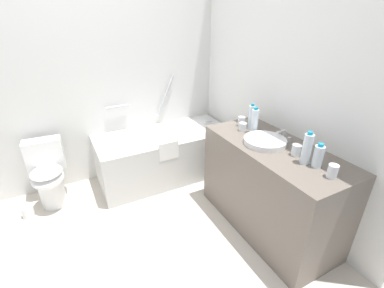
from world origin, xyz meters
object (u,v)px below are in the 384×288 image
at_px(toilet, 48,175).
at_px(bathtub, 165,153).
at_px(drinking_glass_0, 333,171).
at_px(drinking_glass_3, 243,127).
at_px(water_bottle_0, 318,156).
at_px(toilet_paper_roll, 28,211).
at_px(water_bottle_2, 307,149).
at_px(water_bottle_1, 255,121).
at_px(sink_faucet, 284,135).
at_px(water_bottle_3, 251,117).
at_px(sink_basin, 265,141).
at_px(drinking_glass_2, 242,121).
at_px(drinking_glass_1, 296,150).

bearing_deg(toilet, bathtub, 90.16).
xyz_separation_m(drinking_glass_0, drinking_glass_3, (-0.04, 0.93, -0.01)).
bearing_deg(toilet, drinking_glass_0, 47.08).
height_order(water_bottle_0, toilet_paper_roll, water_bottle_0).
relative_size(drinking_glass_0, drinking_glass_3, 1.27).
xyz_separation_m(water_bottle_2, drinking_glass_3, (-0.03, 0.70, -0.08)).
height_order(water_bottle_1, drinking_glass_0, water_bottle_1).
height_order(toilet, toilet_paper_roll, toilet).
xyz_separation_m(sink_faucet, water_bottle_0, (-0.14, -0.46, 0.05)).
bearing_deg(drinking_glass_3, water_bottle_2, -87.35).
xyz_separation_m(water_bottle_1, drinking_glass_3, (-0.05, 0.10, -0.08)).
xyz_separation_m(water_bottle_0, water_bottle_3, (0.03, 0.78, 0.03)).
height_order(water_bottle_1, drinking_glass_3, water_bottle_1).
bearing_deg(water_bottle_2, water_bottle_1, 88.25).
xyz_separation_m(sink_faucet, water_bottle_3, (-0.11, 0.32, 0.08)).
bearing_deg(sink_basin, drinking_glass_2, 81.29).
bearing_deg(water_bottle_0, sink_faucet, 73.75).
distance_m(drinking_glass_2, toilet_paper_roll, 2.30).
relative_size(toilet, water_bottle_2, 2.75).
relative_size(sink_basin, drinking_glass_2, 3.86).
bearing_deg(bathtub, water_bottle_3, -56.06).
bearing_deg(drinking_glass_1, water_bottle_0, -89.44).
bearing_deg(toilet_paper_roll, drinking_glass_3, -21.33).
distance_m(bathtub, toilet, 1.27).
distance_m(drinking_glass_0, drinking_glass_3, 0.93).
bearing_deg(sink_faucet, sink_basin, -180.00).
bearing_deg(drinking_glass_3, bathtub, 118.96).
xyz_separation_m(drinking_glass_1, toilet_paper_roll, (-2.05, 1.36, -0.82)).
xyz_separation_m(drinking_glass_1, drinking_glass_3, (-0.07, 0.59, -0.01)).
height_order(bathtub, drinking_glass_1, bathtub).
height_order(sink_basin, drinking_glass_0, drinking_glass_0).
bearing_deg(drinking_glass_1, sink_faucet, 63.13).
bearing_deg(bathtub, drinking_glass_3, -61.04).
distance_m(sink_basin, drinking_glass_1, 0.28).
bearing_deg(toilet, water_bottle_2, 50.62).
bearing_deg(drinking_glass_0, sink_basin, 94.43).
bearing_deg(drinking_glass_1, drinking_glass_3, 96.57).
bearing_deg(sink_basin, water_bottle_0, -80.86).
bearing_deg(drinking_glass_0, drinking_glass_1, 85.73).
height_order(sink_faucet, water_bottle_0, water_bottle_0).
height_order(toilet, drinking_glass_0, drinking_glass_0).
bearing_deg(drinking_glass_2, drinking_glass_1, -89.24).
xyz_separation_m(drinking_glass_0, drinking_glass_1, (0.03, 0.34, -0.00)).
xyz_separation_m(sink_basin, water_bottle_3, (0.10, 0.32, 0.09)).
relative_size(toilet, drinking_glass_1, 7.72).
height_order(water_bottle_3, drinking_glass_3, water_bottle_3).
bearing_deg(water_bottle_1, drinking_glass_3, 117.80).
bearing_deg(water_bottle_2, drinking_glass_2, 88.15).
distance_m(water_bottle_0, water_bottle_1, 0.68).
height_order(drinking_glass_0, drinking_glass_1, drinking_glass_0).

